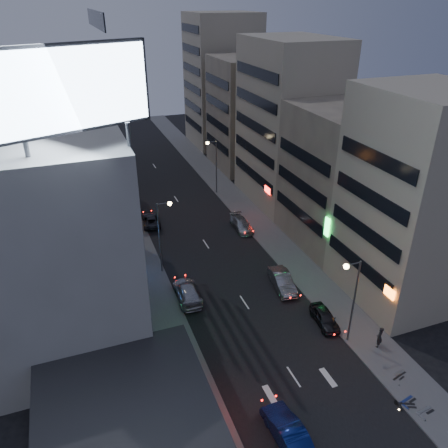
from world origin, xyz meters
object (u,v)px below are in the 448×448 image
parked_car_right_mid (282,281)px  parked_car_right_far (241,224)px  scooter_black_a (416,398)px  scooter_silver_b (403,365)px  person (380,337)px  scooter_black_b (401,369)px  parked_car_right_near (325,317)px  road_car_silver (187,292)px  scooter_silver_a (430,400)px  parked_car_left (151,220)px  scooter_blue (412,389)px  road_car_blue (288,432)px

parked_car_right_mid → parked_car_right_far: size_ratio=1.02×
scooter_black_a → scooter_silver_b: scooter_black_a is taller
person → scooter_black_a: person is taller
scooter_black_b → scooter_silver_b: scooter_silver_b is taller
parked_car_right_near → road_car_silver: 13.24m
person → scooter_silver_a: bearing=45.2°
parked_car_right_far → person: (2.80, -23.62, 0.40)m
parked_car_right_far → scooter_black_a: bearing=-85.9°
parked_car_right_mid → road_car_silver: (-9.51, 1.63, -0.03)m
road_car_silver → scooter_black_a: 21.58m
road_car_silver → parked_car_left: bearing=-86.3°
parked_car_right_mid → scooter_blue: parked_car_right_mid is taller
parked_car_right_mid → scooter_black_a: bearing=-73.4°
road_car_blue → scooter_black_a: road_car_blue is taller
person → scooter_silver_b: (0.13, -2.81, -0.48)m
person → road_car_blue: bearing=-16.5°
parked_car_right_near → person: bearing=-51.2°
scooter_silver_a → scooter_silver_b: bearing=-15.7°
scooter_silver_b → parked_car_right_mid: bearing=4.8°
parked_car_right_far → scooter_silver_a: bearing=-84.4°
parked_car_left → scooter_silver_a: size_ratio=2.41×
scooter_blue → road_car_blue: bearing=78.2°
person → scooter_silver_b: bearing=51.9°
road_car_blue → scooter_blue: road_car_blue is taller
road_car_silver → scooter_black_a: (12.03, -17.92, -0.11)m
parked_car_right_far → road_car_blue: (-8.50, -28.74, 0.12)m
scooter_blue → scooter_silver_b: size_ratio=1.16×
scooter_silver_a → parked_car_right_far: bearing=-2.1°
parked_car_right_mid → scooter_blue: (2.77, -15.58, -0.11)m
parked_car_right_mid → person: size_ratio=2.50×
parked_car_right_far → scooter_blue: 28.76m
road_car_blue → road_car_silver: (-1.95, 17.25, -0.04)m
parked_car_right_far → road_car_silver: (-10.45, -11.49, 0.08)m
parked_car_left → parked_car_right_far: bearing=160.2°
parked_car_left → scooter_black_b: 34.61m
road_car_silver → scooter_silver_b: (13.38, -14.94, -0.16)m
road_car_blue → scooter_black_b: size_ratio=3.06×
road_car_blue → scooter_silver_a: (10.87, -1.20, -0.11)m
parked_car_right_mid → scooter_black_b: bearing=-68.2°
parked_car_right_far → parked_car_left: bearing=154.3°
scooter_blue → scooter_silver_b: scooter_blue is taller
parked_car_right_mid → scooter_silver_a: size_ratio=2.55×
road_car_silver → parked_car_right_near: bearing=146.6°
parked_car_right_far → parked_car_right_near: bearing=-88.5°
parked_car_left → scooter_silver_b: bearing=119.9°
scooter_black_a → scooter_silver_b: size_ratio=1.09×
road_car_silver → scooter_silver_a: road_car_silver is taller
parked_car_right_near → scooter_silver_b: parked_car_right_near is taller
parked_car_left → scooter_blue: parked_car_left is taller
road_car_blue → scooter_blue: size_ratio=2.63×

